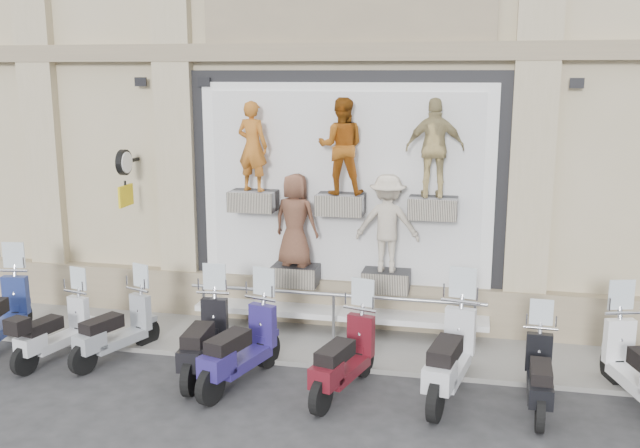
# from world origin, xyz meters

# --- Properties ---
(ground) EXTENTS (90.00, 90.00, 0.00)m
(ground) POSITION_xyz_m (0.00, 0.00, 0.00)
(ground) COLOR #2A2A2D
(ground) RESTS_ON ground
(sidewalk) EXTENTS (16.00, 2.20, 0.08)m
(sidewalk) POSITION_xyz_m (0.00, 2.10, 0.04)
(sidewalk) COLOR gray
(sidewalk) RESTS_ON ground
(building) EXTENTS (14.00, 8.60, 12.00)m
(building) POSITION_xyz_m (0.00, 7.00, 6.00)
(building) COLOR #BEAC8A
(building) RESTS_ON ground
(shop_vitrine) EXTENTS (5.60, 0.83, 4.30)m
(shop_vitrine) POSITION_xyz_m (0.09, 2.75, 2.37)
(shop_vitrine) COLOR black
(shop_vitrine) RESTS_ON ground
(guard_rail) EXTENTS (5.06, 0.10, 0.93)m
(guard_rail) POSITION_xyz_m (0.00, 2.00, 0.47)
(guard_rail) COLOR #9EA0A5
(guard_rail) RESTS_ON ground
(clock_sign_bracket) EXTENTS (0.10, 0.80, 1.02)m
(clock_sign_bracket) POSITION_xyz_m (-3.90, 2.47, 2.80)
(clock_sign_bracket) COLOR black
(clock_sign_bracket) RESTS_ON ground
(scooter_b) EXTENTS (0.90, 1.80, 1.40)m
(scooter_b) POSITION_xyz_m (-4.20, 0.44, 0.70)
(scooter_b) COLOR silver
(scooter_b) RESTS_ON ground
(scooter_c) EXTENTS (1.12, 1.87, 1.46)m
(scooter_c) POSITION_xyz_m (-3.27, 0.67, 0.73)
(scooter_c) COLOR gray
(scooter_c) RESTS_ON ground
(scooter_d) EXTENTS (0.71, 1.99, 1.59)m
(scooter_d) POSITION_xyz_m (-1.68, 0.42, 0.79)
(scooter_d) COLOR black
(scooter_d) RESTS_ON ground
(scooter_e) EXTENTS (1.12, 2.09, 1.63)m
(scooter_e) POSITION_xyz_m (-1.03, 0.21, 0.82)
(scooter_e) COLOR navy
(scooter_e) RESTS_ON ground
(scooter_f) EXTENTS (1.04, 2.00, 1.56)m
(scooter_f) POSITION_xyz_m (0.50, 0.22, 0.78)
(scooter_f) COLOR #4F0D15
(scooter_f) RESTS_ON ground
(scooter_g) EXTENTS (1.00, 2.20, 1.73)m
(scooter_g) POSITION_xyz_m (1.97, 0.46, 0.86)
(scooter_g) COLOR silver
(scooter_g) RESTS_ON ground
(scooter_h) EXTENTS (0.57, 1.74, 1.40)m
(scooter_h) POSITION_xyz_m (3.18, 0.32, 0.70)
(scooter_h) COLOR black
(scooter_h) RESTS_ON ground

